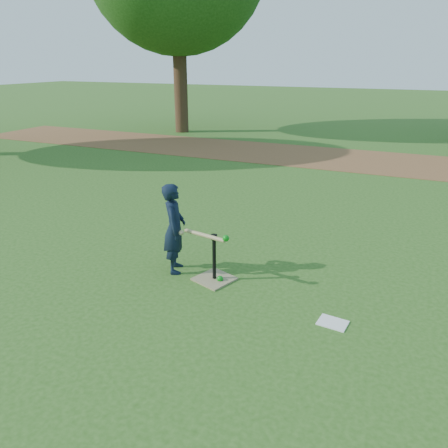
% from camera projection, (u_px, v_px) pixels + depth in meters
% --- Properties ---
extents(ground, '(80.00, 80.00, 0.00)m').
position_uv_depth(ground, '(211.00, 264.00, 5.93)').
color(ground, '#285116').
rests_on(ground, ground).
extents(dirt_strip, '(24.00, 3.00, 0.01)m').
position_uv_depth(dirt_strip, '(325.00, 157.00, 12.34)').
color(dirt_strip, brown).
rests_on(dirt_strip, ground).
extents(child, '(0.44, 0.51, 1.18)m').
position_uv_depth(child, '(174.00, 228.00, 5.56)').
color(child, black).
rests_on(child, ground).
extents(wiffle_ball_ground, '(0.08, 0.08, 0.08)m').
position_uv_depth(wiffle_ball_ground, '(220.00, 279.00, 5.45)').
color(wiffle_ball_ground, '#0B8314').
rests_on(wiffle_ball_ground, ground).
extents(clipboard, '(0.32, 0.26, 0.01)m').
position_uv_depth(clipboard, '(333.00, 323.00, 4.60)').
color(clipboard, white).
rests_on(clipboard, ground).
extents(batting_tee, '(0.55, 0.55, 0.61)m').
position_uv_depth(batting_tee, '(214.00, 272.00, 5.48)').
color(batting_tee, '#8E815A').
rests_on(batting_tee, ground).
extents(swing_action, '(0.69, 0.19, 0.12)m').
position_uv_depth(swing_action, '(206.00, 236.00, 5.30)').
color(swing_action, tan).
rests_on(swing_action, ground).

